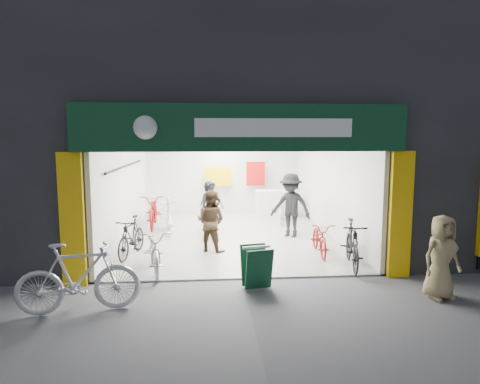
{
  "coord_description": "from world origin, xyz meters",
  "views": [
    {
      "loc": [
        -0.73,
        -8.32,
        2.88
      ],
      "look_at": [
        0.1,
        1.5,
        1.6
      ],
      "focal_mm": 32.0,
      "sensor_mm": 36.0,
      "label": 1
    }
  ],
  "objects": [
    {
      "name": "ground",
      "position": [
        0.0,
        0.0,
        0.0
      ],
      "size": [
        60.0,
        60.0,
        0.0
      ],
      "primitive_type": "plane",
      "color": "#56565B",
      "rests_on": "ground"
    },
    {
      "name": "building",
      "position": [
        0.91,
        4.99,
        4.31
      ],
      "size": [
        17.0,
        10.27,
        8.0
      ],
      "color": "#232326",
      "rests_on": "ground"
    },
    {
      "name": "bike_left_front",
      "position": [
        -1.8,
        0.68,
        0.48
      ],
      "size": [
        0.97,
        1.93,
        0.97
      ],
      "primitive_type": "imported",
      "rotation": [
        0.0,
        0.0,
        0.19
      ],
      "color": "#B6B6BB",
      "rests_on": "ground"
    },
    {
      "name": "bike_left_midfront",
      "position": [
        -2.48,
        1.86,
        0.49
      ],
      "size": [
        0.79,
        1.69,
        0.98
      ],
      "primitive_type": "imported",
      "rotation": [
        0.0,
        0.0,
        -0.21
      ],
      "color": "black",
      "rests_on": "ground"
    },
    {
      "name": "bike_left_midback",
      "position": [
        -2.34,
        5.28,
        0.54
      ],
      "size": [
        0.81,
        2.09,
        1.08
      ],
      "primitive_type": "imported",
      "rotation": [
        0.0,
        0.0,
        0.04
      ],
      "color": "maroon",
      "rests_on": "ground"
    },
    {
      "name": "bike_left_back",
      "position": [
        -1.8,
        4.31,
        0.55
      ],
      "size": [
        0.73,
        1.87,
        1.09
      ],
      "primitive_type": "imported",
      "rotation": [
        0.0,
        0.0,
        0.12
      ],
      "color": "silver",
      "rests_on": "ground"
    },
    {
      "name": "bike_right_front",
      "position": [
        2.5,
        0.6,
        0.53
      ],
      "size": [
        0.84,
        1.82,
        1.06
      ],
      "primitive_type": "imported",
      "rotation": [
        0.0,
        0.0,
        -0.2
      ],
      "color": "black",
      "rests_on": "ground"
    },
    {
      "name": "bike_right_mid",
      "position": [
        2.07,
        1.68,
        0.42
      ],
      "size": [
        0.68,
        1.63,
        0.83
      ],
      "primitive_type": "imported",
      "rotation": [
        0.0,
        0.0,
        -0.08
      ],
      "color": "maroon",
      "rests_on": "ground"
    },
    {
      "name": "bike_right_back",
      "position": [
        1.8,
        5.52,
        0.49
      ],
      "size": [
        0.76,
        1.69,
        0.98
      ],
      "primitive_type": "imported",
      "rotation": [
        0.0,
        0.0,
        -0.19
      ],
      "color": "#B3B3B8",
      "rests_on": "ground"
    },
    {
      "name": "parked_bike",
      "position": [
        -2.8,
        -1.37,
        0.59
      ],
      "size": [
        2.04,
        0.88,
        1.19
      ],
      "primitive_type": "imported",
      "rotation": [
        0.0,
        0.0,
        1.74
      ],
      "color": "silver",
      "rests_on": "ground"
    },
    {
      "name": "customer_a",
      "position": [
        -0.56,
        3.39,
        0.83
      ],
      "size": [
        0.72,
        0.62,
        1.66
      ],
      "primitive_type": "imported",
      "rotation": [
        0.0,
        0.0,
        0.44
      ],
      "color": "black",
      "rests_on": "ground"
    },
    {
      "name": "customer_b",
      "position": [
        -0.58,
        2.17,
        0.79
      ],
      "size": [
        0.95,
        0.88,
        1.57
      ],
      "primitive_type": "imported",
      "rotation": [
        0.0,
        0.0,
        2.66
      ],
      "color": "#3B291B",
      "rests_on": "ground"
    },
    {
      "name": "customer_c",
      "position": [
        1.72,
        3.51,
        0.93
      ],
      "size": [
        1.38,
        1.24,
        1.85
      ],
      "primitive_type": "imported",
      "rotation": [
        0.0,
        0.0,
        -0.6
      ],
      "color": "black",
      "rests_on": "ground"
    },
    {
      "name": "customer_d",
      "position": [
        -0.51,
        4.47,
        0.79
      ],
      "size": [
        0.94,
        0.91,
        1.58
      ],
      "primitive_type": "imported",
      "rotation": [
        0.0,
        0.0,
        2.4
      ],
      "color": "#977957",
      "rests_on": "ground"
    },
    {
      "name": "pedestrian_near",
      "position": [
        3.46,
        -1.27,
        0.76
      ],
      "size": [
        0.84,
        0.64,
        1.52
      ],
      "primitive_type": "imported",
      "rotation": [
        0.0,
        0.0,
        0.24
      ],
      "color": "#9A8759",
      "rests_on": "ground"
    },
    {
      "name": "sandwich_board",
      "position": [
        0.25,
        -0.5,
        0.44
      ],
      "size": [
        0.61,
        0.62,
        0.8
      ],
      "rotation": [
        0.0,
        0.0,
        0.19
      ],
      "color": "#0F3F25",
      "rests_on": "ground"
    }
  ]
}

